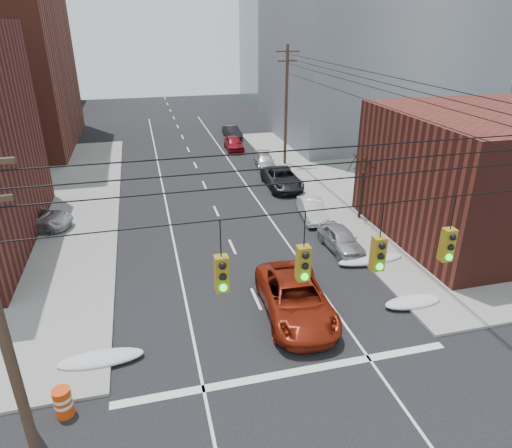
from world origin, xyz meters
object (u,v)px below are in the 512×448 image
lot_car_b (34,219)px  parked_car_e (234,143)px  parked_car_f (232,132)px  parked_car_d (265,161)px  parked_car_c (282,178)px  parked_car_b (312,210)px  construction_barrel (63,402)px  parked_car_a (341,239)px  lot_car_a (10,213)px  red_pickup (296,299)px

lot_car_b → parked_car_e: bearing=-26.3°
parked_car_e → parked_car_f: size_ratio=1.07×
parked_car_d → parked_car_e: parked_car_e is taller
parked_car_e → parked_car_c: bearing=-81.4°
parked_car_d → parked_car_b: bearing=-82.5°
parked_car_d → construction_barrel: size_ratio=3.66×
parked_car_b → parked_car_e: 19.67m
parked_car_a → construction_barrel: bearing=-149.5°
parked_car_a → parked_car_b: 4.92m
parked_car_b → parked_car_a: bearing=-82.5°
parked_car_a → construction_barrel: size_ratio=3.65×
parked_car_a → parked_car_d: size_ratio=1.00×
construction_barrel → parked_car_d: bearing=61.2°
lot_car_a → parked_car_b: bearing=-125.0°
parked_car_d → parked_car_a: bearing=-82.5°
red_pickup → lot_car_a: (-15.68, 15.02, -0.10)m
parked_car_c → parked_car_d: 5.82m
parked_car_b → lot_car_a: (-20.58, 4.31, 0.12)m
red_pickup → lot_car_b: (-13.85, 13.47, -0.05)m
parked_car_d → construction_barrel: 30.97m
parked_car_b → parked_car_c: bearing=98.4°
lot_car_b → construction_barrel: size_ratio=4.37×
red_pickup → parked_car_c: 18.23m
parked_car_b → lot_car_b: lot_car_b is taller
parked_car_b → lot_car_b: 18.95m
parked_car_e → parked_car_f: 5.77m
parked_car_a → parked_car_b: bearing=87.9°
parked_car_a → construction_barrel: 17.69m
parked_car_b → red_pickup: bearing=-107.1°
red_pickup → parked_car_f: bearing=87.4°
parked_car_b → construction_barrel: size_ratio=3.61×
red_pickup → lot_car_a: 21.71m
parked_car_a → parked_car_f: bearing=89.1°
parked_car_a → lot_car_a: 22.55m
parked_car_d → parked_car_f: bearing=100.4°
lot_car_a → lot_car_b: lot_car_b is taller
parked_car_b → parked_car_c: (-0.10, 6.88, 0.11)m
parked_car_a → parked_car_e: 24.58m
parked_car_b → parked_car_e: (-1.60, 19.61, 0.07)m
parked_car_b → parked_car_f: 25.30m
parked_car_f → construction_barrel: parked_car_f is taller
parked_car_f → parked_car_d: bearing=-93.2°
parked_car_b → construction_barrel: 20.76m
parked_car_c → lot_car_b: 19.09m
red_pickup → parked_car_a: size_ratio=1.55×
red_pickup → parked_car_b: (4.90, 10.70, -0.22)m
parked_car_e → lot_car_a: size_ratio=1.11×
parked_car_e → lot_car_b: lot_car_b is taller
red_pickup → parked_car_b: size_ratio=1.56×
parked_car_b → parked_car_c: 6.88m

